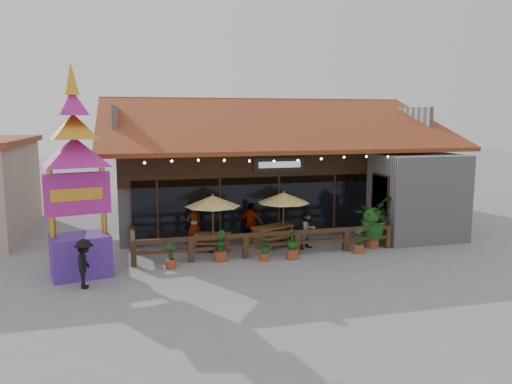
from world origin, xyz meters
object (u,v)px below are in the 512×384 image
object	(u,v)px
picnic_table_right	(273,232)
thai_sign_tower	(75,157)
umbrella_right	(284,198)
tropical_plant	(373,219)
pedestrian	(85,264)
umbrella_left	(213,201)
picnic_table_left	(213,239)

from	to	relation	value
picnic_table_right	thai_sign_tower	size ratio (longest dim) A/B	0.29
umbrella_right	tropical_plant	xyz separation A→B (m)	(3.36, -1.10, -0.80)
thai_sign_tower	tropical_plant	bearing A→B (deg)	4.56
thai_sign_tower	pedestrian	distance (m)	3.39
umbrella_left	umbrella_right	bearing A→B (deg)	3.94
umbrella_left	tropical_plant	world-z (taller)	umbrella_left
picnic_table_left	pedestrian	bearing A→B (deg)	-143.39
picnic_table_left	umbrella_right	bearing A→B (deg)	-1.04
picnic_table_right	thai_sign_tower	world-z (taller)	thai_sign_tower
umbrella_right	thai_sign_tower	bearing A→B (deg)	-165.41
umbrella_right	picnic_table_left	size ratio (longest dim) A/B	1.55
umbrella_right	thai_sign_tower	world-z (taller)	thai_sign_tower
umbrella_right	picnic_table_right	bearing A→B (deg)	159.08
umbrella_left	picnic_table_right	size ratio (longest dim) A/B	1.14
thai_sign_tower	pedestrian	bearing A→B (deg)	-80.39
picnic_table_left	tropical_plant	distance (m)	6.37
picnic_table_right	tropical_plant	bearing A→B (deg)	-18.41
picnic_table_left	thai_sign_tower	size ratio (longest dim) A/B	0.23
umbrella_right	pedestrian	xyz separation A→B (m)	(-7.34, -3.27, -1.20)
tropical_plant	pedestrian	distance (m)	10.92
picnic_table_left	thai_sign_tower	bearing A→B (deg)	-156.70
tropical_plant	pedestrian	xyz separation A→B (m)	(-10.69, -2.17, -0.40)
umbrella_right	tropical_plant	size ratio (longest dim) A/B	1.29
picnic_table_right	tropical_plant	xyz separation A→B (m)	(3.76, -1.25, 0.62)
picnic_table_right	thai_sign_tower	distance (m)	8.17
picnic_table_right	picnic_table_left	bearing A→B (deg)	-177.62
umbrella_left	pedestrian	xyz separation A→B (m)	(-4.45, -3.07, -1.22)
thai_sign_tower	umbrella_right	bearing A→B (deg)	14.59
umbrella_left	umbrella_right	size ratio (longest dim) A/B	0.92
thai_sign_tower	pedestrian	world-z (taller)	thai_sign_tower
picnic_table_left	thai_sign_tower	xyz separation A→B (m)	(-4.69, -2.02, 3.43)
picnic_table_right	thai_sign_tower	xyz separation A→B (m)	(-7.15, -2.12, 3.34)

